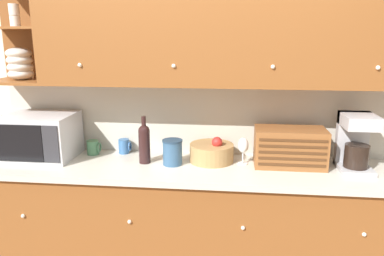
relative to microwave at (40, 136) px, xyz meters
name	(u,v)px	position (x,y,z in m)	size (l,w,h in m)	color
wall_back	(195,106)	(1.11, 0.27, 0.19)	(5.31, 0.06, 2.60)	silver
counter_unit	(191,227)	(1.11, -0.06, -0.63)	(2.93, 0.62, 0.94)	brown
backsplash_panel	(195,118)	(1.11, 0.23, 0.11)	(2.91, 0.01, 0.54)	beige
upper_cabinets	(217,26)	(1.27, 0.06, 0.78)	(2.91, 0.37, 0.80)	brown
microwave	(40,136)	(0.00, 0.00, 0.00)	(0.50, 0.40, 0.32)	silver
mug	(93,147)	(0.36, 0.11, -0.11)	(0.10, 0.09, 0.11)	#4C845B
mug_blue_second	(124,146)	(0.58, 0.16, -0.11)	(0.09, 0.08, 0.11)	#38669E
wine_bottle	(144,142)	(0.79, -0.04, -0.01)	(0.08, 0.08, 0.34)	black
storage_canister	(172,152)	(0.99, -0.05, -0.07)	(0.14, 0.14, 0.18)	#33567A
fruit_basket	(212,152)	(1.25, 0.04, -0.10)	(0.31, 0.31, 0.19)	#A87F4C
wine_glass	(243,146)	(1.47, 0.01, -0.03)	(0.07, 0.07, 0.19)	silver
bread_box	(290,147)	(1.79, 0.02, -0.03)	(0.48, 0.26, 0.26)	brown
coffee_maker	(356,141)	(2.21, -0.01, 0.03)	(0.21, 0.27, 0.38)	#B7B7BC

